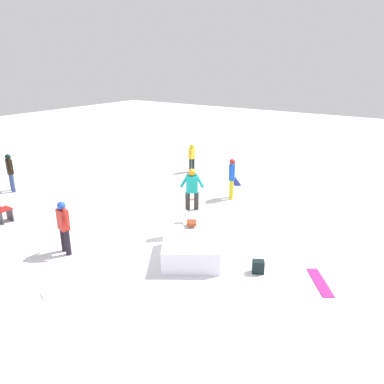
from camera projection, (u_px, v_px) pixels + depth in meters
The scene contains 13 objects.
ground_plane at pixel (192, 232), 11.87m from camera, with size 60.00×60.00×0.00m, color white.
rail_feature at pixel (192, 214), 11.66m from camera, with size 1.85×1.34×0.76m.
snow_kicker_ramp at pixel (191, 248), 10.23m from camera, with size 1.80×1.50×0.61m, color white.
main_rider_on_rail at pixel (192, 190), 11.40m from camera, with size 1.45×1.05×1.34m.
bystander_black at pixel (10, 171), 15.33m from camera, with size 0.34×0.65×1.58m.
bystander_blue at pixel (232, 176), 14.54m from camera, with size 0.62×0.35×1.60m.
bystander_yellow at pixel (192, 156), 18.08m from camera, with size 0.59×0.20×1.37m.
bystander_red at pixel (64, 225), 10.34m from camera, with size 0.31×0.69×1.55m.
loose_snowboard_white at pixel (74, 285), 9.06m from camera, with size 1.53×0.28×0.02m, color white.
loose_snowboard_magenta at pixel (320, 282), 9.19m from camera, with size 1.25×0.28×0.02m, color #C7288D.
loose_snowboard_navy at pixel (235, 181), 16.86m from camera, with size 1.28×0.28×0.02m, color navy.
folding_chair at pixel (2, 211), 12.47m from camera, with size 0.45×0.45×0.88m.
backpack_on_snow at pixel (258, 267), 9.58m from camera, with size 0.30×0.22×0.34m, color black.
Camera 1 is at (-8.92, -6.03, 5.17)m, focal length 35.00 mm.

